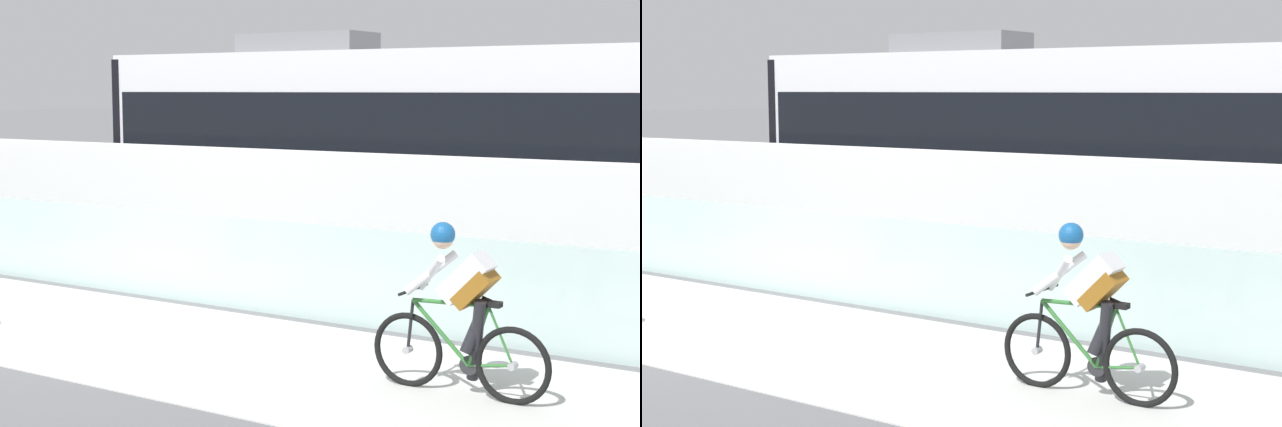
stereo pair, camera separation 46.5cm
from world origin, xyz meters
TOP-DOWN VIEW (x-y plane):
  - ground_plane at (0.00, 0.00)m, footprint 200.00×200.00m
  - bike_path_deck at (0.00, 0.00)m, footprint 32.00×3.20m
  - glass_parapet at (0.00, 1.85)m, footprint 32.00×0.05m
  - concrete_barrier_wall at (0.00, 3.65)m, footprint 32.00×0.36m
  - tram_rail_near at (0.00, 6.13)m, footprint 32.00×0.08m
  - tram_rail_far at (0.00, 7.57)m, footprint 32.00×0.08m
  - tram at (1.08, 6.85)m, footprint 11.06×2.54m
  - cyclist_on_bike at (5.17, 0.00)m, footprint 1.77×0.58m

SIDE VIEW (x-z plane):
  - ground_plane at x=0.00m, z-range 0.00..0.00m
  - tram_rail_near at x=0.00m, z-range 0.00..0.01m
  - tram_rail_far at x=0.00m, z-range 0.00..0.01m
  - bike_path_deck at x=0.00m, z-range 0.00..0.01m
  - glass_parapet at x=0.00m, z-range 0.00..1.19m
  - cyclist_on_bike at x=5.17m, z-range -0.02..1.59m
  - concrete_barrier_wall at x=0.00m, z-range 0.00..1.94m
  - tram at x=1.08m, z-range -0.01..3.80m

